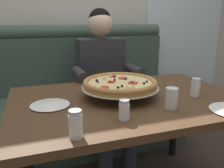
# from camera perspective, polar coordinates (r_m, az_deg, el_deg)

# --- Properties ---
(window_panel) EXTENTS (1.10, 0.02, 2.80)m
(window_panel) POSITION_cam_1_polar(r_m,az_deg,el_deg) (3.26, 17.77, 18.62)
(window_panel) COLOR white
(window_panel) RESTS_ON ground_plane
(booth_bench) EXTENTS (1.68, 0.78, 1.13)m
(booth_bench) POSITION_cam_1_polar(r_m,az_deg,el_deg) (2.33, -5.08, -4.20)
(booth_bench) COLOR #384C42
(booth_bench) RESTS_ON ground_plane
(dining_table) EXTENTS (1.36, 0.91, 0.73)m
(dining_table) POSITION_cam_1_polar(r_m,az_deg,el_deg) (1.42, 3.92, -6.45)
(dining_table) COLOR #4C331E
(dining_table) RESTS_ON ground_plane
(diner_main) EXTENTS (0.54, 0.64, 1.27)m
(diner_main) POSITION_cam_1_polar(r_m,az_deg,el_deg) (2.01, -2.01, 1.90)
(diner_main) COLOR #2D3342
(diner_main) RESTS_ON ground_plane
(pizza) EXTENTS (0.46, 0.46, 0.11)m
(pizza) POSITION_cam_1_polar(r_m,az_deg,el_deg) (1.39, 1.97, 0.06)
(pizza) COLOR silver
(pizza) RESTS_ON dining_table
(shaker_pepper_flakes) EXTENTS (0.06, 0.06, 0.11)m
(shaker_pepper_flakes) POSITION_cam_1_polar(r_m,az_deg,el_deg) (0.94, -8.83, -10.06)
(shaker_pepper_flakes) COLOR white
(shaker_pepper_flakes) RESTS_ON dining_table
(shaker_parmesan) EXTENTS (0.05, 0.05, 0.10)m
(shaker_parmesan) POSITION_cam_1_polar(r_m,az_deg,el_deg) (1.09, 2.98, -6.64)
(shaker_parmesan) COLOR white
(shaker_parmesan) RESTS_ON dining_table
(shaker_oregano) EXTENTS (0.05, 0.05, 0.11)m
(shaker_oregano) POSITION_cam_1_polar(r_m,az_deg,el_deg) (1.50, 19.61, -1.05)
(shaker_oregano) COLOR white
(shaker_oregano) RESTS_ON dining_table
(plate_near_right) EXTENTS (0.21, 0.21, 0.02)m
(plate_near_right) POSITION_cam_1_polar(r_m,az_deg,el_deg) (1.31, -14.88, -4.69)
(plate_near_right) COLOR white
(plate_near_right) RESTS_ON dining_table
(drinking_glass) EXTENTS (0.07, 0.07, 0.11)m
(drinking_glass) POSITION_cam_1_polar(r_m,az_deg,el_deg) (1.25, 14.26, -3.66)
(drinking_glass) COLOR silver
(drinking_glass) RESTS_ON dining_table
(patio_chair) EXTENTS (0.40, 0.41, 0.86)m
(patio_chair) POSITION_cam_1_polar(r_m,az_deg,el_deg) (3.80, 13.39, 5.07)
(patio_chair) COLOR black
(patio_chair) RESTS_ON ground_plane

